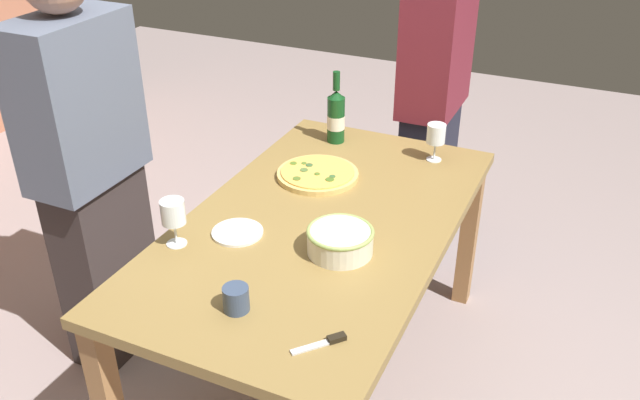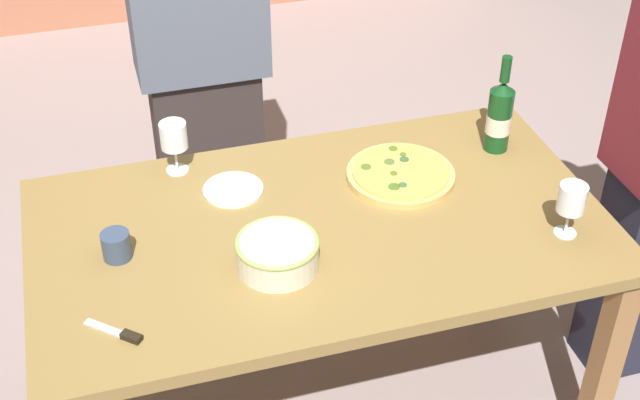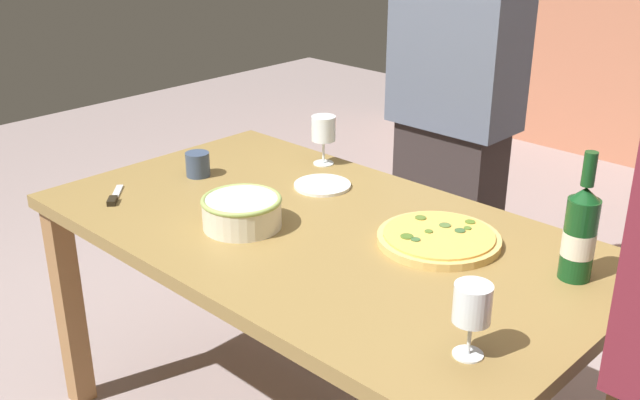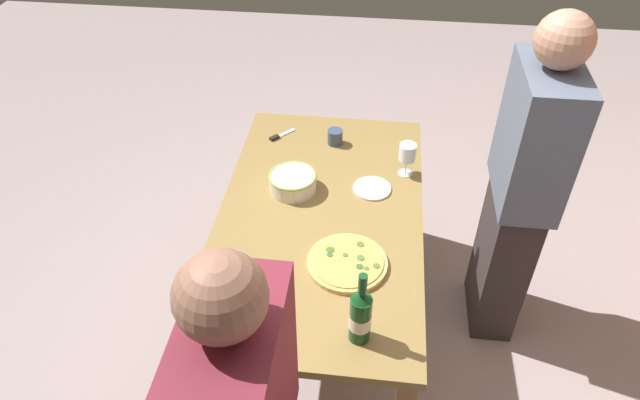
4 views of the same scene
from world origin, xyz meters
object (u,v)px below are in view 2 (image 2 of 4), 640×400
person_host (202,65)px  wine_bottle (499,115)px  pizza (400,174)px  wine_glass_near_pizza (174,137)px  dining_table (320,249)px  serving_bowl (277,252)px  pizza_knife (121,333)px  side_plate (233,190)px  wine_glass_by_bottle (572,201)px  cup_amber (116,246)px

person_host → wine_bottle: bearing=39.7°
pizza → wine_glass_near_pizza: wine_glass_near_pizza is taller
dining_table → serving_bowl: (-0.16, -0.14, 0.14)m
dining_table → wine_bottle: (0.64, 0.21, 0.21)m
serving_bowl → pizza_knife: size_ratio=1.66×
wine_glass_near_pizza → pizza_knife: wine_glass_near_pizza is taller
wine_bottle → side_plate: 0.84m
serving_bowl → wine_glass_near_pizza: bearing=109.6°
dining_table → wine_glass_by_bottle: wine_glass_by_bottle is taller
serving_bowl → pizza: bearing=32.7°
wine_glass_near_pizza → wine_bottle: bearing=-9.1°
dining_table → pizza_knife: pizza_knife is taller
wine_glass_near_pizza → side_plate: bearing=-47.3°
wine_bottle → wine_glass_by_bottle: size_ratio=2.00×
dining_table → side_plate: size_ratio=9.04×
wine_bottle → side_plate: (-0.84, 0.00, -0.11)m
dining_table → wine_glass_near_pizza: wine_glass_near_pizza is taller
wine_bottle → wine_glass_near_pizza: 0.99m
wine_glass_near_pizza → cup_amber: size_ratio=2.13×
dining_table → side_plate: bearing=132.5°
wine_glass_near_pizza → cup_amber: (-0.21, -0.36, -0.08)m
serving_bowl → wine_bottle: bearing=24.4°
wine_glass_near_pizza → side_plate: 0.24m
wine_bottle → person_host: 1.04m
dining_table → wine_bottle: size_ratio=5.03×
wine_glass_near_pizza → wine_glass_by_bottle: size_ratio=1.04×
person_host → pizza: bearing=21.4°
dining_table → serving_bowl: 0.26m
side_plate → person_host: size_ratio=0.11×
pizza → cup_amber: 0.86m
wine_bottle → cup_amber: 1.21m
side_plate → cup_amber: bearing=-149.6°
wine_glass_by_bottle → person_host: (-0.80, 1.10, -0.03)m
side_plate → person_host: (0.03, 0.65, 0.07)m
dining_table → wine_glass_near_pizza: 0.55m
pizza → wine_glass_near_pizza: 0.68m
wine_bottle → cup_amber: wine_bottle is taller
dining_table → wine_glass_by_bottle: 0.70m
cup_amber → side_plate: 0.41m
side_plate → pizza_knife: size_ratio=1.32×
cup_amber → side_plate: bearing=30.4°
wine_bottle → person_host: (-0.81, 0.66, -0.04)m
wine_glass_near_pizza → wine_glass_by_bottle: wine_glass_near_pizza is taller
cup_amber → side_plate: size_ratio=0.44×
serving_bowl → pizza_knife: bearing=-161.7°
person_host → wine_glass_near_pizza: bearing=-29.8°
wine_glass_near_pizza → cup_amber: bearing=-120.8°
cup_amber → serving_bowl: bearing=-21.4°
pizza → cup_amber: bearing=-171.1°
dining_table → wine_glass_near_pizza: bearing=132.6°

